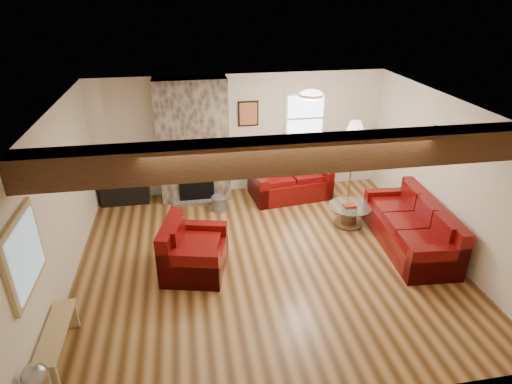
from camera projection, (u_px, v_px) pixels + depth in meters
room at (267, 191)px, 6.47m from camera, size 8.00×8.00×8.00m
oak_beam at (288, 155)px, 4.90m from camera, size 6.00×0.36×0.38m
chimney_breast at (193, 143)px, 8.54m from camera, size 1.40×0.67×2.50m
back_window at (305, 118)px, 8.95m from camera, size 0.90×0.08×1.10m
hatch_window at (24, 255)px, 4.60m from camera, size 0.08×1.00×0.90m
ceiling_dome at (311, 97)px, 6.88m from camera, size 0.40×0.40×0.18m
artwork_back at (248, 114)px, 8.70m from camera, size 0.42×0.06×0.52m
artwork_right at (441, 142)px, 6.97m from camera, size 0.06×0.55×0.42m
sofa_three at (410, 225)px, 7.21m from camera, size 1.05×2.20×0.83m
loveseat at (290, 178)px, 8.95m from camera, size 1.70×1.11×0.85m
armchair_red at (194, 247)px, 6.58m from camera, size 1.12×1.22×0.84m
coffee_table at (349, 215)px, 7.97m from camera, size 0.79×0.79×0.41m
tv_cabinet at (125, 192)px, 8.78m from camera, size 0.94×0.38×0.47m
television at (122, 171)px, 8.58m from camera, size 0.79×0.10×0.45m
floor_lamp at (355, 133)px, 8.42m from camera, size 0.43×0.43×1.67m
pine_bench at (58, 344)px, 5.09m from camera, size 0.26×1.12×0.42m
coal_bucket at (219, 203)px, 8.50m from camera, size 0.31×0.31×0.30m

